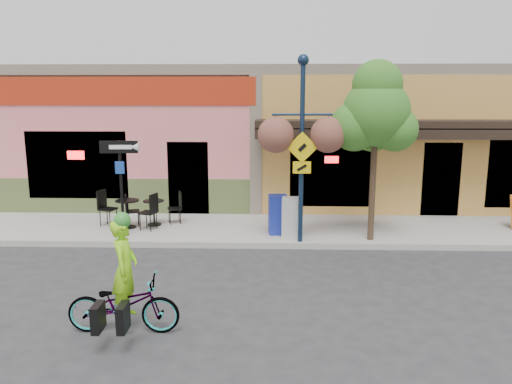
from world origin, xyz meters
TOP-DOWN VIEW (x-y plane):
  - ground at (0.00, 0.00)m, footprint 90.00×90.00m
  - sidewalk at (0.00, 2.00)m, footprint 24.00×3.00m
  - curb at (0.00, 0.55)m, footprint 24.00×0.12m
  - building at (0.00, 7.50)m, footprint 18.20×8.20m
  - bicycle at (-2.85, -3.83)m, footprint 1.76×0.63m
  - cyclist_rider at (-2.80, -3.83)m, footprint 0.39×0.58m
  - lamp_post at (0.16, 0.65)m, footprint 1.44×0.63m
  - one_way_sign at (-4.25, 0.94)m, footprint 0.93×0.24m
  - cafe_set_left at (-4.37, 1.77)m, footprint 1.82×1.28m
  - cafe_set_right at (-3.74, 2.08)m, footprint 1.65×1.17m
  - newspaper_box_blue at (-0.38, 1.33)m, footprint 0.49×0.45m
  - newspaper_box_grey at (-0.04, 1.00)m, footprint 0.50×0.45m
  - street_tree at (1.90, 0.87)m, footprint 2.03×2.03m

SIDE VIEW (x-z plane):
  - ground at x=0.00m, z-range 0.00..0.00m
  - sidewalk at x=0.00m, z-range 0.00..0.15m
  - curb at x=0.00m, z-range 0.00..0.15m
  - bicycle at x=-2.85m, z-range 0.00..0.92m
  - cafe_set_right at x=-3.74m, z-range 0.15..1.04m
  - cafe_set_left at x=-4.37m, z-range 0.15..1.14m
  - newspaper_box_blue at x=-0.38m, z-range 0.15..1.16m
  - newspaper_box_grey at x=-0.04m, z-range 0.15..1.16m
  - cyclist_rider at x=-2.80m, z-range 0.00..1.58m
  - one_way_sign at x=-4.25m, z-range 0.15..2.57m
  - building at x=0.00m, z-range 0.00..4.50m
  - street_tree at x=1.90m, z-range 0.15..4.52m
  - lamp_post at x=0.16m, z-range 0.15..4.57m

